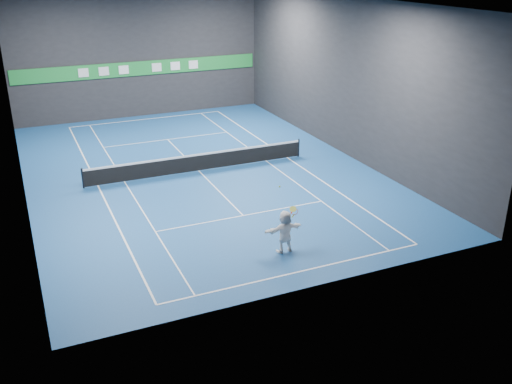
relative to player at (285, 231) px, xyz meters
name	(u,v)px	position (x,y,z in m)	size (l,w,h in m)	color
ground	(199,171)	(-0.22, 10.21, -0.88)	(26.00, 26.00, 0.00)	navy
ceiling	(192,0)	(-0.22, 10.21, 8.12)	(26.00, 26.00, 0.00)	black
wall_back	(139,54)	(-0.22, 23.21, 3.62)	(18.00, 0.10, 9.00)	#232326
wall_front	(319,169)	(-0.22, -2.79, 3.62)	(18.00, 0.10, 9.00)	#232326
wall_left	(11,107)	(-9.22, 10.21, 3.62)	(0.10, 26.00, 9.00)	#232326
wall_right	(343,77)	(8.78, 10.21, 3.62)	(0.10, 26.00, 9.00)	#232326
baseline_near	(299,272)	(-0.22, -1.68, -0.88)	(10.98, 0.08, 0.01)	white
baseline_far	(147,119)	(-0.22, 22.10, -0.88)	(10.98, 0.08, 0.01)	white
sideline_doubles_left	(98,186)	(-5.71, 10.21, -0.88)	(0.08, 23.78, 0.01)	white
sideline_doubles_right	(288,158)	(5.27, 10.21, -0.88)	(0.08, 23.78, 0.01)	white
sideline_singles_left	(125,182)	(-4.33, 10.21, -0.88)	(0.06, 23.78, 0.01)	white
sideline_singles_right	(266,161)	(3.89, 10.21, -0.88)	(0.06, 23.78, 0.01)	white
service_line_near	(243,216)	(-0.22, 3.81, -0.88)	(8.23, 0.06, 0.01)	white
service_line_far	(168,139)	(-0.22, 16.61, -0.88)	(8.23, 0.06, 0.01)	white
center_service_line	(199,171)	(-0.22, 10.21, -0.88)	(0.06, 12.80, 0.01)	white
player	(285,231)	(0.00, 0.00, 0.00)	(1.64, 0.52, 1.77)	white
tennis_ball	(280,187)	(-0.23, 0.07, 1.94)	(0.07, 0.07, 0.07)	#D5F128
tennis_net	(199,162)	(-0.22, 10.21, -0.35)	(12.50, 0.10, 1.07)	black
sponsor_banner	(140,68)	(-0.22, 23.15, 2.62)	(17.64, 0.11, 1.00)	#1D8734
tennis_racket	(294,212)	(0.41, 0.05, 0.76)	(0.43, 0.36, 0.52)	#B02012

